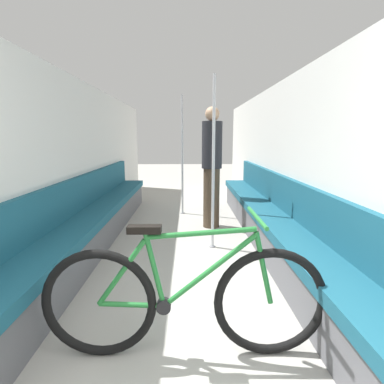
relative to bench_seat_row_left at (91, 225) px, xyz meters
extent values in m
cube|color=silver|center=(-0.25, 0.02, 0.75)|extent=(0.10, 9.44, 2.10)
cube|color=silver|center=(2.48, 0.02, 0.75)|extent=(0.10, 9.44, 2.10)
cube|color=#5B5B60|center=(0.03, 0.00, -0.12)|extent=(0.37, 5.35, 0.37)
cube|color=#195166|center=(0.03, 0.00, 0.12)|extent=(0.44, 5.35, 0.10)
cube|color=#195166|center=(-0.16, 0.00, 0.38)|extent=(0.07, 5.35, 0.41)
cube|color=#5B5B60|center=(2.21, 0.00, -0.12)|extent=(0.37, 5.35, 0.37)
cube|color=#195166|center=(2.21, 0.00, 0.12)|extent=(0.44, 5.35, 0.10)
cube|color=#195166|center=(2.40, 0.00, 0.38)|extent=(0.07, 5.35, 0.41)
torus|color=black|center=(0.65, -1.87, 0.05)|extent=(0.70, 0.05, 0.70)
torus|color=black|center=(1.71, -1.87, 0.05)|extent=(0.70, 0.05, 0.70)
cylinder|color=#237533|center=(0.85, -1.87, 0.04)|extent=(0.40, 0.03, 0.05)
cylinder|color=#237533|center=(0.79, -1.87, 0.26)|extent=(0.32, 0.03, 0.43)
cylinder|color=#237533|center=(0.99, -1.87, 0.28)|extent=(0.14, 0.03, 0.50)
cylinder|color=#237533|center=(1.32, -1.87, 0.26)|extent=(0.58, 0.03, 0.48)
cylinder|color=#237533|center=(1.27, -1.87, 0.50)|extent=(0.66, 0.03, 0.08)
cylinder|color=#237533|center=(1.65, -1.87, 0.28)|extent=(0.14, 0.03, 0.46)
cylinder|color=black|center=(1.05, -1.87, 0.03)|extent=(0.09, 0.06, 0.09)
cube|color=black|center=(0.94, -1.87, 0.53)|extent=(0.20, 0.07, 0.04)
cylinder|color=#237533|center=(1.60, -1.87, 0.60)|extent=(0.02, 0.46, 0.02)
cylinder|color=gray|center=(1.50, 0.02, -0.30)|extent=(0.08, 0.08, 0.01)
cylinder|color=silver|center=(1.50, 0.02, 0.74)|extent=(0.04, 0.04, 2.08)
cylinder|color=gray|center=(1.10, 1.73, -0.30)|extent=(0.08, 0.08, 0.01)
cylinder|color=silver|center=(1.10, 1.73, 0.74)|extent=(0.04, 0.04, 2.08)
cylinder|color=#473828|center=(1.55, 0.90, 0.15)|extent=(0.25, 0.25, 0.91)
cylinder|color=#232328|center=(1.55, 0.90, 0.95)|extent=(0.30, 0.30, 0.68)
sphere|color=tan|center=(1.55, 0.90, 1.40)|extent=(0.21, 0.21, 0.21)
camera|label=1|loc=(1.20, -3.56, 1.06)|focal=28.00mm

